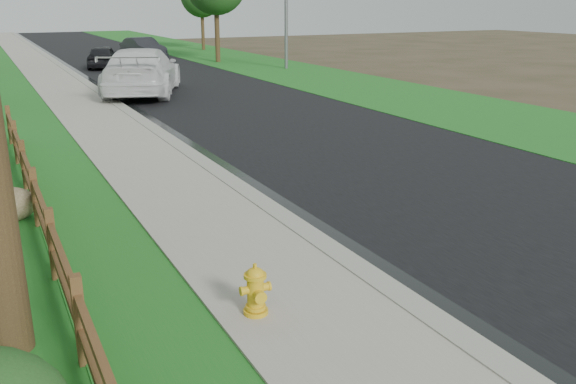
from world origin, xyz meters
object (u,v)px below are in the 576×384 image
fire_hydrant (256,291)px  white_suv (142,71)px  dark_car_mid (103,57)px  ranch_fence (43,215)px

fire_hydrant → white_suv: (3.51, 19.60, 0.58)m
fire_hydrant → dark_car_mid: bearing=82.6°
white_suv → dark_car_mid: bearing=-70.6°
fire_hydrant → dark_car_mid: dark_car_mid is taller
fire_hydrant → white_suv: size_ratio=0.10×
white_suv → ranch_fence: bearing=93.0°
fire_hydrant → white_suv: 19.92m
white_suv → dark_car_mid: white_suv is taller
fire_hydrant → dark_car_mid: (4.06, 31.15, 0.27)m
ranch_fence → white_suv: white_suv is taller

